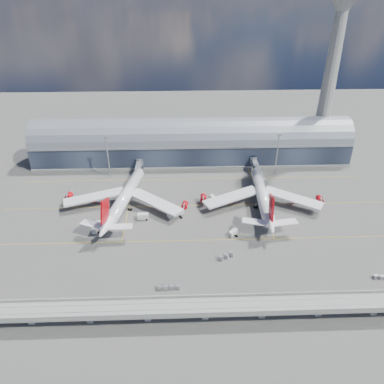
{
  "coord_description": "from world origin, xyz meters",
  "views": [
    {
      "loc": [
        -7.88,
        -147.0,
        104.24
      ],
      "look_at": [
        -2.24,
        10.0,
        14.0
      ],
      "focal_mm": 35.0,
      "sensor_mm": 36.0,
      "label": 1
    }
  ],
  "objects_px": {
    "service_truck_0": "(96,227)",
    "service_truck_2": "(176,214)",
    "service_truck_3": "(233,233)",
    "control_tower": "(330,77)",
    "floodlight_mast_right": "(277,153)",
    "airliner_right": "(262,197)",
    "cargo_train_1": "(169,287)",
    "cargo_train_0": "(226,256)",
    "cargo_train_2": "(381,277)",
    "floodlight_mast_left": "(108,156)",
    "service_truck_1": "(143,216)",
    "service_truck_5": "(213,199)",
    "service_truck_4": "(256,190)",
    "airliner_left": "(124,198)"
  },
  "relations": [
    {
      "from": "floodlight_mast_right",
      "to": "airliner_right",
      "type": "xyz_separation_m",
      "value": [
        -15.49,
        -36.42,
        -8.1
      ]
    },
    {
      "from": "service_truck_1",
      "to": "cargo_train_1",
      "type": "distance_m",
      "value": 50.38
    },
    {
      "from": "service_truck_2",
      "to": "cargo_train_1",
      "type": "height_order",
      "value": "service_truck_2"
    },
    {
      "from": "floodlight_mast_right",
      "to": "airliner_left",
      "type": "distance_m",
      "value": 94.38
    },
    {
      "from": "cargo_train_0",
      "to": "service_truck_0",
      "type": "bearing_deg",
      "value": 96.06
    },
    {
      "from": "airliner_left",
      "to": "service_truck_4",
      "type": "relative_size",
      "value": 14.62
    },
    {
      "from": "airliner_right",
      "to": "cargo_train_1",
      "type": "height_order",
      "value": "airliner_right"
    },
    {
      "from": "control_tower",
      "to": "service_truck_2",
      "type": "height_order",
      "value": "control_tower"
    },
    {
      "from": "floodlight_mast_right",
      "to": "service_truck_5",
      "type": "height_order",
      "value": "floodlight_mast_right"
    },
    {
      "from": "service_truck_2",
      "to": "airliner_right",
      "type": "bearing_deg",
      "value": -106.58
    },
    {
      "from": "service_truck_1",
      "to": "service_truck_2",
      "type": "xyz_separation_m",
      "value": [
        16.12,
        1.94,
        0.05
      ]
    },
    {
      "from": "control_tower",
      "to": "airliner_left",
      "type": "relative_size",
      "value": 1.5
    },
    {
      "from": "cargo_train_1",
      "to": "service_truck_0",
      "type": "bearing_deg",
      "value": 42.9
    },
    {
      "from": "airliner_left",
      "to": "service_truck_5",
      "type": "xyz_separation_m",
      "value": [
        46.57,
        5.23,
        -4.6
      ]
    },
    {
      "from": "floodlight_mast_right",
      "to": "service_truck_0",
      "type": "distance_m",
      "value": 113.23
    },
    {
      "from": "service_truck_0",
      "to": "service_truck_1",
      "type": "height_order",
      "value": "service_truck_1"
    },
    {
      "from": "control_tower",
      "to": "airliner_left",
      "type": "distance_m",
      "value": 145.07
    },
    {
      "from": "service_truck_4",
      "to": "cargo_train_0",
      "type": "relative_size",
      "value": 0.6
    },
    {
      "from": "floodlight_mast_left",
      "to": "service_truck_5",
      "type": "height_order",
      "value": "floodlight_mast_left"
    },
    {
      "from": "service_truck_3",
      "to": "service_truck_5",
      "type": "height_order",
      "value": "service_truck_5"
    },
    {
      "from": "floodlight_mast_left",
      "to": "cargo_train_2",
      "type": "relative_size",
      "value": 3.82
    },
    {
      "from": "service_truck_2",
      "to": "service_truck_5",
      "type": "relative_size",
      "value": 1.44
    },
    {
      "from": "control_tower",
      "to": "floodlight_mast_right",
      "type": "relative_size",
      "value": 4.01
    },
    {
      "from": "service_truck_1",
      "to": "airliner_left",
      "type": "bearing_deg",
      "value": 42.08
    },
    {
      "from": "service_truck_2",
      "to": "service_truck_5",
      "type": "bearing_deg",
      "value": -82.7
    },
    {
      "from": "floodlight_mast_right",
      "to": "service_truck_4",
      "type": "bearing_deg",
      "value": -125.39
    },
    {
      "from": "service_truck_0",
      "to": "cargo_train_1",
      "type": "bearing_deg",
      "value": -42.61
    },
    {
      "from": "airliner_right",
      "to": "airliner_left",
      "type": "bearing_deg",
      "value": -176.49
    },
    {
      "from": "floodlight_mast_left",
      "to": "cargo_train_1",
      "type": "bearing_deg",
      "value": -68.82
    },
    {
      "from": "service_truck_0",
      "to": "cargo_train_0",
      "type": "relative_size",
      "value": 0.99
    },
    {
      "from": "service_truck_2",
      "to": "cargo_train_0",
      "type": "xyz_separation_m",
      "value": [
        21.67,
        -32.84,
        -0.7
      ]
    },
    {
      "from": "service_truck_5",
      "to": "cargo_train_0",
      "type": "xyz_separation_m",
      "value": [
        1.47,
        -46.74,
        -0.48
      ]
    },
    {
      "from": "service_truck_2",
      "to": "cargo_train_1",
      "type": "xyz_separation_m",
      "value": [
        -2.6,
        -50.47,
        -0.84
      ]
    },
    {
      "from": "service_truck_0",
      "to": "service_truck_3",
      "type": "height_order",
      "value": "service_truck_0"
    },
    {
      "from": "airliner_right",
      "to": "control_tower",
      "type": "bearing_deg",
      "value": 55.6
    },
    {
      "from": "service_truck_0",
      "to": "service_truck_2",
      "type": "distance_m",
      "value": 39.0
    },
    {
      "from": "service_truck_5",
      "to": "airliner_right",
      "type": "bearing_deg",
      "value": -36.17
    },
    {
      "from": "floodlight_mast_right",
      "to": "service_truck_5",
      "type": "distance_m",
      "value": 52.25
    },
    {
      "from": "floodlight_mast_left",
      "to": "service_truck_1",
      "type": "distance_m",
      "value": 53.72
    },
    {
      "from": "control_tower",
      "to": "service_truck_4",
      "type": "height_order",
      "value": "control_tower"
    },
    {
      "from": "floodlight_mast_right",
      "to": "cargo_train_2",
      "type": "relative_size",
      "value": 3.82
    },
    {
      "from": "control_tower",
      "to": "floodlight_mast_right",
      "type": "bearing_deg",
      "value": -141.34
    },
    {
      "from": "airliner_right",
      "to": "cargo_train_0",
      "type": "relative_size",
      "value": 8.59
    },
    {
      "from": "airliner_right",
      "to": "cargo_train_1",
      "type": "xyz_separation_m",
      "value": [
        -47.57,
        -58.92,
        -4.75
      ]
    },
    {
      "from": "airliner_left",
      "to": "airliner_right",
      "type": "distance_m",
      "value": 71.33
    },
    {
      "from": "floodlight_mast_left",
      "to": "cargo_train_2",
      "type": "bearing_deg",
      "value": -37.36
    },
    {
      "from": "service_truck_2",
      "to": "floodlight_mast_right",
      "type": "bearing_deg",
      "value": -80.64
    },
    {
      "from": "floodlight_mast_right",
      "to": "cargo_train_1",
      "type": "height_order",
      "value": "floodlight_mast_right"
    },
    {
      "from": "floodlight_mast_left",
      "to": "service_truck_1",
      "type": "height_order",
      "value": "floodlight_mast_left"
    },
    {
      "from": "service_truck_0",
      "to": "service_truck_1",
      "type": "bearing_deg",
      "value": 28.05
    }
  ]
}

